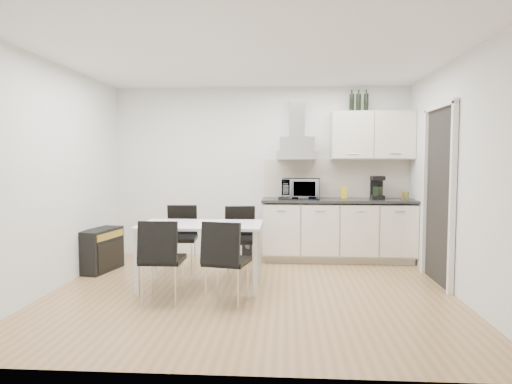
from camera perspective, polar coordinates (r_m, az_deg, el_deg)
ground at (r=5.27m, az=-0.64°, el=-12.42°), size 4.50×4.50×0.00m
wall_back at (r=7.05m, az=0.61°, el=2.47°), size 4.50×0.10×2.60m
wall_front at (r=3.07m, az=-3.53°, el=0.47°), size 4.50×0.10×2.60m
wall_left at (r=5.69m, az=-23.89°, el=1.76°), size 0.10×4.00×2.60m
wall_right at (r=5.37m, az=24.04°, el=1.64°), size 0.10×4.00×2.60m
ceiling at (r=5.17m, az=-0.66°, el=16.41°), size 4.50×4.50×0.00m
doorway at (r=5.89m, az=21.76°, el=-0.55°), size 0.08×1.04×2.10m
kitchenette at (r=6.85m, az=10.44°, el=-1.58°), size 2.22×0.64×2.52m
dining_table at (r=5.38m, az=-6.90°, el=-4.78°), size 1.42×0.82×0.75m
chair_far_left at (r=6.16m, az=-9.44°, el=-5.85°), size 0.48×0.53×0.88m
chair_far_right at (r=5.96m, az=-1.87°, el=-6.13°), size 0.52×0.57×0.88m
chair_near_left at (r=4.92m, az=-11.57°, el=-8.39°), size 0.45×0.51×0.88m
chair_near_right at (r=4.75m, az=-3.62°, el=-8.75°), size 0.53×0.58×0.88m
guitar_amp at (r=6.51m, az=-18.80°, el=-6.86°), size 0.41×0.72×0.57m
floor_speaker at (r=7.09m, az=-0.89°, el=-6.92°), size 0.21×0.19×0.29m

